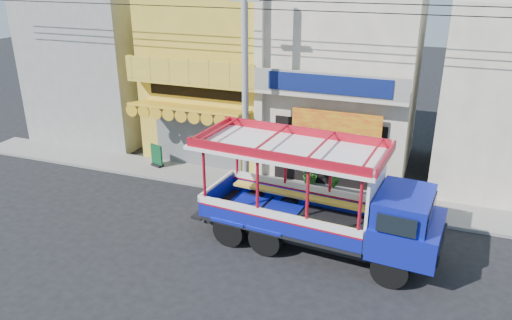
{
  "coord_description": "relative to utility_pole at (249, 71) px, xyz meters",
  "views": [
    {
      "loc": [
        5.96,
        -14.04,
        8.93
      ],
      "look_at": [
        -0.26,
        2.5,
        1.82
      ],
      "focal_mm": 35.0,
      "sensor_mm": 36.0,
      "label": 1
    }
  ],
  "objects": [
    {
      "name": "potted_plant_c",
      "position": [
        6.1,
        0.63,
        -4.44
      ],
      "size": [
        0.73,
        0.73,
        0.94
      ],
      "primitive_type": "imported",
      "rotation": [
        0.0,
        0.0,
        4.14
      ],
      "color": "#215919",
      "rests_on": "sidewalk"
    },
    {
      "name": "shophouse_right",
      "position": [
        2.85,
        4.66,
        -0.93
      ],
      "size": [
        6.0,
        6.75,
        8.24
      ],
      "color": "#B6AB96",
      "rests_on": "ground"
    },
    {
      "name": "potted_plant_a",
      "position": [
        2.25,
        1.33,
        -4.42
      ],
      "size": [
        1.1,
        1.03,
        0.99
      ],
      "primitive_type": "imported",
      "rotation": [
        0.0,
        0.0,
        0.34
      ],
      "color": "#215919",
      "rests_on": "sidewalk"
    },
    {
      "name": "songthaew_truck",
      "position": [
        4.13,
        -3.27,
        -3.24
      ],
      "size": [
        8.14,
        3.23,
        3.71
      ],
      "color": "black",
      "rests_on": "ground"
    },
    {
      "name": "potted_plant_b",
      "position": [
        3.41,
        0.11,
        -4.39
      ],
      "size": [
        0.65,
        0.71,
        1.05
      ],
      "primitive_type": "imported",
      "rotation": [
        0.0,
        0.0,
        1.94
      ],
      "color": "#215919",
      "rests_on": "sidewalk"
    },
    {
      "name": "filler_building_left",
      "position": [
        -10.15,
        4.7,
        -1.23
      ],
      "size": [
        6.0,
        6.0,
        7.6
      ],
      "primitive_type": "cube",
      "color": "gray",
      "rests_on": "ground"
    },
    {
      "name": "ground",
      "position": [
        0.85,
        -3.3,
        -5.03
      ],
      "size": [
        90.0,
        90.0,
        0.0
      ],
      "primitive_type": "plane",
      "color": "black",
      "rests_on": "ground"
    },
    {
      "name": "green_sign",
      "position": [
        -4.88,
        0.88,
        -4.48
      ],
      "size": [
        0.66,
        0.47,
        1.03
      ],
      "color": "black",
      "rests_on": "sidewalk"
    },
    {
      "name": "utility_pole",
      "position": [
        0.0,
        0.0,
        0.0
      ],
      "size": [
        28.0,
        0.26,
        9.0
      ],
      "color": "gray",
      "rests_on": "ground"
    },
    {
      "name": "sidewalk",
      "position": [
        0.85,
        0.7,
        -4.97
      ],
      "size": [
        30.0,
        2.0,
        0.12
      ],
      "primitive_type": "cube",
      "color": "slate",
      "rests_on": "ground"
    },
    {
      "name": "party_pilaster",
      "position": [
        -0.15,
        1.55,
        -1.03
      ],
      "size": [
        0.35,
        0.3,
        8.0
      ],
      "primitive_type": "cube",
      "color": "#B6AB96",
      "rests_on": "ground"
    },
    {
      "name": "shophouse_left",
      "position": [
        -3.15,
        4.66,
        -0.92
      ],
      "size": [
        6.0,
        7.5,
        8.24
      ],
      "color": "gold",
      "rests_on": "ground"
    }
  ]
}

